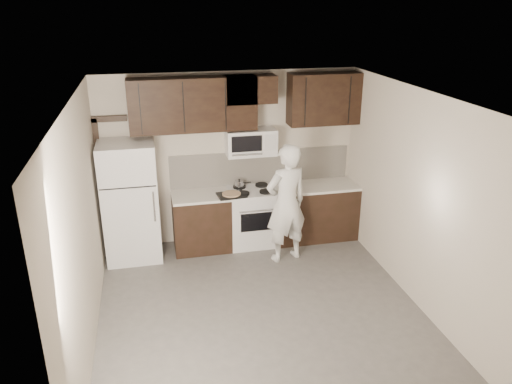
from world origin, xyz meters
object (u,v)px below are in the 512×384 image
object	(u,v)px
stove	(253,216)
person	(286,203)
refrigerator	(131,202)
microwave	(251,142)

from	to	relation	value
stove	person	xyz separation A→B (m)	(0.37, -0.62, 0.44)
stove	refrigerator	distance (m)	1.90
person	stove	bearing A→B (deg)	-74.10
stove	microwave	xyz separation A→B (m)	(-0.00, 0.12, 1.19)
microwave	refrigerator	size ratio (longest dim) A/B	0.42
microwave	person	size ratio (longest dim) A/B	0.42
microwave	refrigerator	xyz separation A→B (m)	(-1.85, -0.17, -0.75)
stove	person	world-z (taller)	person
stove	refrigerator	xyz separation A→B (m)	(-1.85, -0.05, 0.44)
microwave	refrigerator	bearing A→B (deg)	-174.85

